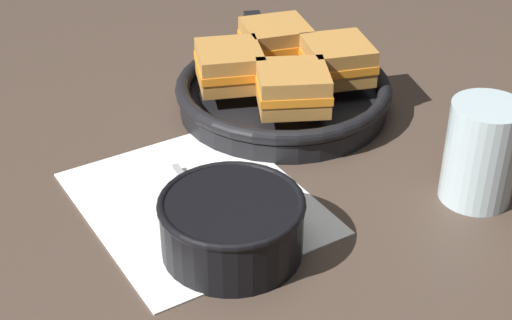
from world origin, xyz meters
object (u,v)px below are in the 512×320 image
Objects in this scene: sandwich_near_left at (293,88)px; soup_bowl at (232,222)px; skillet at (283,94)px; spoon at (208,214)px; sandwich_near_right at (337,60)px; sandwich_far_left at (276,41)px; drinking_glass at (481,153)px; sandwich_far_right at (230,66)px.

soup_bowl is at bearing -56.41° from sandwich_near_left.
soup_bowl is 0.39× the size of skillet.
spoon is 0.40× the size of skillet.
sandwich_near_right is (-0.15, 0.28, 0.03)m from soup_bowl.
sandwich_far_left is at bearing -167.42° from sandwich_near_right.
sandwich_far_left is (-0.11, 0.07, 0.00)m from sandwich_near_left.
sandwich_far_left reaches higher than skillet.
soup_bowl is 0.27m from drinking_glass.
drinking_glass is at bearing -0.99° from sandwich_far_left.
spoon is 1.31× the size of sandwich_near_right.
sandwich_near_right is (0.04, 0.06, 0.04)m from skillet.
sandwich_far_left and sandwich_far_right have the same top height.
spoon is at bearing -71.28° from sandwich_near_right.
soup_bowl is 0.32m from sandwich_near_right.
sandwich_near_right is 0.09m from sandwich_far_left.
drinking_glass is (0.27, 0.03, 0.03)m from skillet.
soup_bowl is at bearing -50.84° from skillet.
skillet is 3.29× the size of sandwich_near_right.
sandwich_near_right is at bearing 173.68° from drinking_glass.
spoon is at bearing -68.25° from sandwich_near_left.
sandwich_far_right is (-0.07, -0.11, 0.00)m from sandwich_near_right.
drinking_glass is (0.24, -0.03, -0.01)m from sandwich_near_right.
spoon is 1.33× the size of sandwich_far_left.
sandwich_far_right is (-0.22, 0.17, 0.03)m from soup_bowl.
sandwich_near_left is 0.23m from drinking_glass.
skillet is 0.08m from sandwich_far_left.
drinking_glass is at bearing 15.67° from sandwich_far_right.
sandwich_near_left reaches higher than soup_bowl.
soup_bowl is at bearing -47.52° from sandwich_far_left.
soup_bowl is 0.99× the size of spoon.
soup_bowl is 0.35m from sandwich_far_left.
skillet is 3.22× the size of drinking_glass.
spoon is 0.31m from sandwich_far_left.
spoon is at bearing -58.93° from skillet.
sandwich_far_right is at bearing 142.39° from soup_bowl.
sandwich_near_right is at bearing 102.58° from sandwich_near_left.
soup_bowl is at bearing -37.61° from sandwich_far_right.
sandwich_near_left is at bearing -32.34° from skillet.
spoon is 0.29m from drinking_glass.
spoon is (-0.05, 0.01, -0.03)m from soup_bowl.
sandwich_far_right reaches higher than skillet.
sandwich_near_right is at bearing 57.58° from sandwich_far_right.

